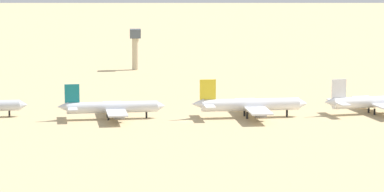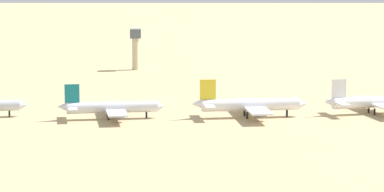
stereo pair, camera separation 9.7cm
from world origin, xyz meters
name	(u,v)px [view 2 (the right image)]	position (x,y,z in m)	size (l,w,h in m)	color
ground	(184,121)	(0.00, 0.00, 0.00)	(4000.00, 4000.00, 0.00)	tan
parked_jet_teal_2	(111,107)	(-25.07, 5.26, 4.08)	(37.71, 31.80, 12.45)	silver
parked_jet_yellow_3	(249,105)	(23.08, 5.20, 4.47)	(41.33, 34.78, 13.65)	white
parked_jet_white_4	(375,102)	(68.78, 10.03, 4.24)	(38.98, 33.30, 12.93)	white
control_tower	(135,45)	(-14.90, 140.40, 11.74)	(5.20, 5.20, 19.46)	#C6B793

